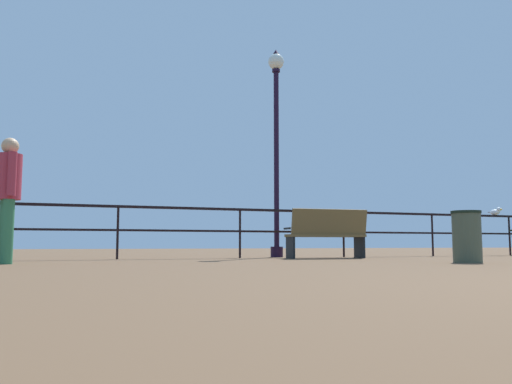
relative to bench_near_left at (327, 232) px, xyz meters
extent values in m
cube|color=black|center=(-0.32, 0.83, 0.44)|extent=(21.19, 0.05, 0.05)
cube|color=black|center=(-0.32, 0.83, 0.01)|extent=(21.19, 0.04, 0.04)
cylinder|color=black|center=(-3.85, 0.83, -0.04)|extent=(0.04, 0.04, 0.96)
cylinder|color=black|center=(-1.50, 0.83, -0.04)|extent=(0.04, 0.04, 0.96)
cylinder|color=black|center=(0.86, 0.83, -0.04)|extent=(0.04, 0.04, 0.96)
cylinder|color=black|center=(3.21, 0.83, -0.04)|extent=(0.04, 0.04, 0.96)
cylinder|color=black|center=(5.56, 0.83, -0.04)|extent=(0.04, 0.04, 0.96)
cube|color=brown|center=(0.01, 0.09, -0.08)|extent=(1.57, 0.56, 0.05)
cube|color=brown|center=(-0.01, -0.11, 0.17)|extent=(1.55, 0.26, 0.51)
cube|color=black|center=(0.74, 0.03, -0.30)|extent=(0.07, 0.40, 0.44)
cube|color=black|center=(0.75, 0.20, 0.06)|extent=(0.06, 0.31, 0.04)
cube|color=black|center=(-0.72, 0.14, -0.30)|extent=(0.07, 0.40, 0.44)
cube|color=black|center=(-0.71, 0.32, 0.06)|extent=(0.06, 0.31, 0.04)
cylinder|color=black|center=(-0.56, 1.16, -0.40)|extent=(0.26, 0.26, 0.22)
cylinder|color=black|center=(-0.56, 1.16, 1.59)|extent=(0.11, 0.11, 3.76)
cylinder|color=black|center=(-0.56, 1.16, 3.50)|extent=(0.17, 0.17, 0.06)
sphere|color=silver|center=(-0.56, 1.16, 3.70)|extent=(0.35, 0.35, 0.35)
cone|color=black|center=(-0.56, 1.16, 3.92)|extent=(0.13, 0.13, 0.10)
cylinder|color=#31734A|center=(-5.54, -0.98, -0.07)|extent=(0.16, 0.16, 0.89)
cylinder|color=#31734A|center=(-5.58, -0.82, -0.07)|extent=(0.16, 0.16, 0.89)
cylinder|color=#A12D3D|center=(-5.56, -0.90, 0.70)|extent=(0.34, 0.34, 0.64)
cylinder|color=#A12D3D|center=(-5.50, -1.12, 0.72)|extent=(0.11, 0.11, 0.61)
cylinder|color=#A12D3D|center=(-5.61, -0.68, 0.72)|extent=(0.11, 0.11, 0.61)
sphere|color=tan|center=(-5.56, -0.90, 1.14)|extent=(0.23, 0.23, 0.23)
ellipsoid|color=white|center=(5.13, 0.83, 0.53)|extent=(0.18, 0.26, 0.14)
ellipsoid|color=#92899C|center=(5.13, 0.83, 0.55)|extent=(0.14, 0.24, 0.05)
sphere|color=white|center=(5.14, 0.72, 0.60)|extent=(0.11, 0.11, 0.11)
cone|color=yellow|center=(5.15, 0.64, 0.60)|extent=(0.05, 0.06, 0.04)
cube|color=#92899C|center=(5.11, 0.97, 0.54)|extent=(0.07, 0.09, 0.02)
cylinder|color=#404B38|center=(0.77, -2.83, -0.15)|extent=(0.41, 0.41, 0.73)
cylinder|color=black|center=(0.77, -2.83, 0.23)|extent=(0.43, 0.43, 0.04)
camera|label=1|loc=(-4.98, -8.93, -0.24)|focal=36.73mm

